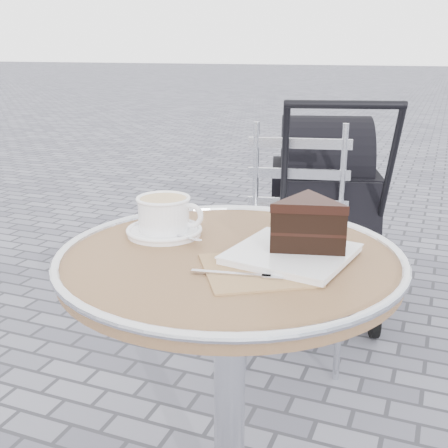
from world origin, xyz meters
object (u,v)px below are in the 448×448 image
at_px(cafe_table, 230,326).
at_px(cake_plate_set, 303,231).
at_px(cappuccino_set, 165,218).
at_px(baby_stroller, 324,210).
at_px(bistro_chair, 297,213).

bearing_deg(cafe_table, cake_plate_set, 16.08).
bearing_deg(cappuccino_set, cafe_table, -30.71).
relative_size(cake_plate_set, baby_stroller, 0.35).
height_order(cake_plate_set, bistro_chair, bistro_chair).
height_order(cafe_table, cake_plate_set, cake_plate_set).
relative_size(bistro_chair, baby_stroller, 0.86).
bearing_deg(cappuccino_set, baby_stroller, 75.41).
distance_m(cappuccino_set, cake_plate_set, 0.33).
bearing_deg(bistro_chair, cappuccino_set, -107.72).
height_order(cafe_table, bistro_chair, bistro_chair).
distance_m(cappuccino_set, bistro_chair, 0.95).
bearing_deg(cafe_table, cappuccino_set, 159.94).
bearing_deg(cafe_table, baby_stroller, 93.70).
xyz_separation_m(bistro_chair, baby_stroller, (0.02, 0.43, -0.10)).
bearing_deg(cappuccino_set, bistro_chair, 74.58).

